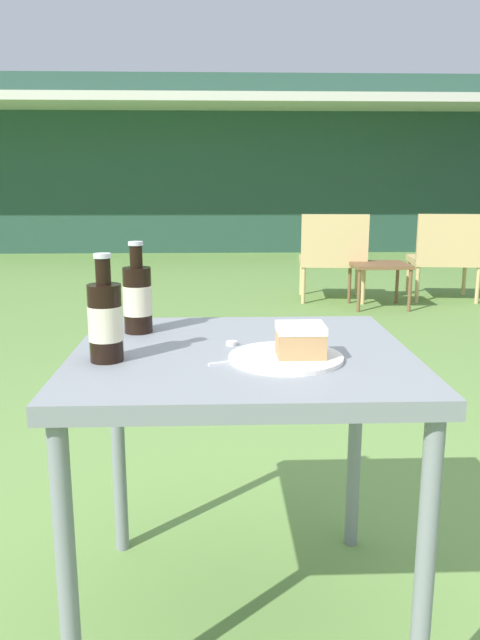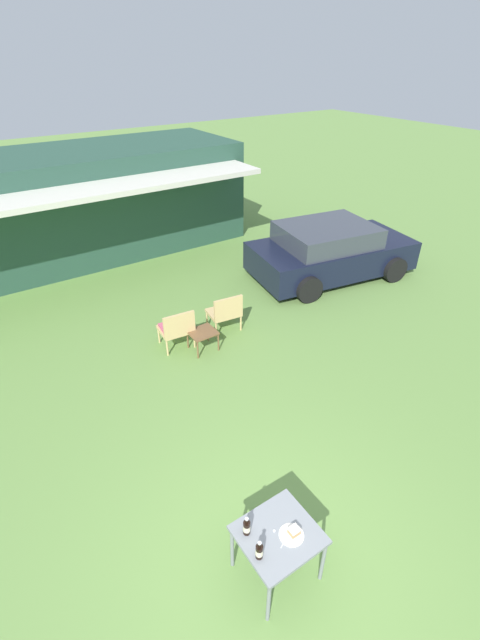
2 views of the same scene
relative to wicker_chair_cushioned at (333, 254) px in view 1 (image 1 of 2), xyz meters
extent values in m
plane|color=#6B9347|center=(-1.02, -4.34, -0.44)|extent=(60.00, 60.00, 0.00)
cube|color=#284C3D|center=(-1.59, 5.57, 0.90)|extent=(11.67, 3.08, 2.67)
cube|color=silver|center=(-1.59, 3.43, 1.75)|extent=(11.09, 1.20, 0.12)
cylinder|color=tan|center=(0.30, 0.27, -0.27)|extent=(0.04, 0.04, 0.34)
cylinder|color=tan|center=(-0.24, 0.32, -0.27)|extent=(0.04, 0.04, 0.34)
cylinder|color=tan|center=(0.25, -0.19, -0.27)|extent=(0.04, 0.04, 0.34)
cylinder|color=tan|center=(-0.29, -0.14, -0.27)|extent=(0.04, 0.04, 0.34)
cube|color=tan|center=(0.01, 0.07, -0.07)|extent=(0.65, 0.57, 0.06)
cube|color=tan|center=(-0.02, -0.17, 0.17)|extent=(0.60, 0.11, 0.42)
cube|color=#CC5670|center=(0.01, 0.07, -0.02)|extent=(0.58, 0.49, 0.05)
cylinder|color=tan|center=(1.37, 0.26, -0.27)|extent=(0.04, 0.04, 0.34)
cylinder|color=tan|center=(0.83, 0.33, -0.27)|extent=(0.04, 0.04, 0.34)
cylinder|color=tan|center=(1.31, -0.20, -0.27)|extent=(0.04, 0.04, 0.34)
cylinder|color=tan|center=(0.77, -0.13, -0.27)|extent=(0.04, 0.04, 0.34)
cube|color=tan|center=(1.07, 0.07, -0.07)|extent=(0.66, 0.59, 0.06)
cube|color=tan|center=(1.04, -0.17, 0.17)|extent=(0.60, 0.12, 0.42)
cube|color=brown|center=(0.36, -0.34, -0.06)|extent=(0.49, 0.44, 0.03)
cylinder|color=brown|center=(0.14, -0.53, -0.26)|extent=(0.03, 0.03, 0.37)
cylinder|color=brown|center=(0.58, -0.53, -0.26)|extent=(0.03, 0.03, 0.37)
cylinder|color=brown|center=(0.14, -0.14, -0.26)|extent=(0.03, 0.03, 0.37)
cylinder|color=brown|center=(0.58, -0.14, -0.26)|extent=(0.03, 0.03, 0.37)
cube|color=gray|center=(-1.02, -4.34, 0.26)|extent=(0.79, 0.72, 0.04)
cylinder|color=gray|center=(-1.37, -4.67, -0.10)|extent=(0.04, 0.04, 0.68)
cylinder|color=gray|center=(-0.66, -4.67, -0.10)|extent=(0.04, 0.04, 0.68)
cylinder|color=gray|center=(-1.37, -4.02, -0.10)|extent=(0.04, 0.04, 0.68)
cylinder|color=gray|center=(-0.66, -4.02, -0.10)|extent=(0.04, 0.04, 0.68)
cylinder|color=white|center=(-0.92, -4.43, 0.28)|extent=(0.25, 0.25, 0.01)
cube|color=tan|center=(-0.89, -4.43, 0.31)|extent=(0.10, 0.09, 0.05)
cube|color=silver|center=(-0.89, -4.43, 0.35)|extent=(0.11, 0.09, 0.02)
cylinder|color=black|center=(-1.28, -4.16, 0.36)|extent=(0.07, 0.07, 0.17)
cylinder|color=black|center=(-1.28, -4.16, 0.48)|extent=(0.03, 0.03, 0.06)
cylinder|color=silver|center=(-1.28, -4.16, 0.51)|extent=(0.04, 0.04, 0.01)
cylinder|color=beige|center=(-1.28, -4.16, 0.36)|extent=(0.07, 0.07, 0.08)
cylinder|color=black|center=(-1.32, -4.42, 0.36)|extent=(0.07, 0.07, 0.17)
cylinder|color=black|center=(-1.32, -4.42, 0.48)|extent=(0.03, 0.03, 0.06)
cylinder|color=silver|center=(-1.32, -4.42, 0.51)|extent=(0.04, 0.04, 0.01)
cylinder|color=beige|center=(-1.32, -4.42, 0.36)|extent=(0.07, 0.07, 0.08)
cube|color=silver|center=(-1.01, -4.44, 0.28)|extent=(0.17, 0.07, 0.01)
cylinder|color=silver|center=(-1.04, -4.30, 0.28)|extent=(0.03, 0.03, 0.01)
camera|label=1|loc=(-1.07, -5.75, 0.67)|focal=35.00mm
camera|label=2|loc=(-2.71, -6.17, 4.40)|focal=24.00mm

